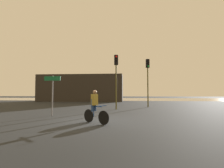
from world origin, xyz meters
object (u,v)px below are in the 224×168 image
Objects in this scene: traffic_light_far_right at (148,74)px; cyclist at (95,106)px; traffic_light_center at (116,72)px; distant_building at (81,88)px; direction_sign_post at (52,89)px.

traffic_light_far_right reaches higher than cyclist.
traffic_light_center is 7.61m from cyclist.
direction_sign_post is at bearing -80.17° from distant_building.
distant_building is 22.40m from cyclist.
distant_building is 15.41m from traffic_light_far_right.
traffic_light_center is (7.10, -14.23, 1.10)m from distant_building.
distant_building is at bearing -72.12° from traffic_light_far_right.
traffic_light_far_right is 1.02× the size of traffic_light_center.
cyclist is at bearing 45.75° from traffic_light_far_right.
distant_building is 2.96× the size of traffic_light_center.
traffic_light_center is at bearing -126.51° from direction_sign_post.
direction_sign_post is (-6.94, -7.47, -1.74)m from traffic_light_far_right.
cyclist is at bearing -73.00° from distant_building.
traffic_light_center is at bearing -63.47° from distant_building.
traffic_light_center is at bearing 17.70° from traffic_light_far_right.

